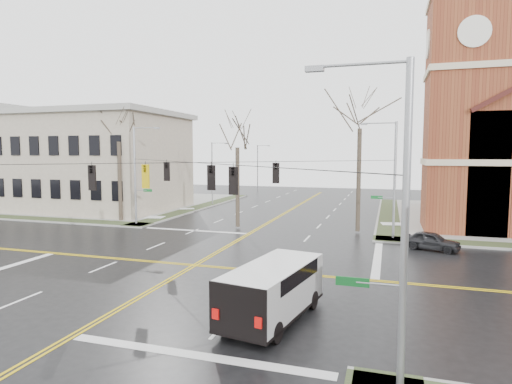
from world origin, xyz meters
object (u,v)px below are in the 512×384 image
(signal_pole_nw, at_px, (137,172))
(parked_car_a, at_px, (431,241))
(tree_nw_far, at_px, (119,136))
(signal_pole_se, at_px, (398,224))
(signal_pole_ne, at_px, (392,176))
(cargo_van, at_px, (275,286))
(streetlight_north_a, at_px, (213,171))
(tree_nw_near, at_px, (237,142))
(tree_ne, at_px, (360,122))
(streetlight_north_b, at_px, (258,166))

(signal_pole_nw, height_order, parked_car_a, signal_pole_nw)
(tree_nw_far, bearing_deg, signal_pole_se, -43.74)
(signal_pole_ne, distance_m, parked_car_a, 5.82)
(signal_pole_se, height_order, cargo_van, signal_pole_se)
(signal_pole_ne, height_order, cargo_van, signal_pole_ne)
(streetlight_north_a, bearing_deg, cargo_van, -63.24)
(tree_nw_far, bearing_deg, streetlight_north_a, 77.33)
(cargo_van, xyz_separation_m, tree_nw_near, (-8.56, 19.22, 6.38))
(cargo_van, relative_size, tree_ne, 0.48)
(signal_pole_ne, bearing_deg, tree_ne, 141.15)
(cargo_van, distance_m, parked_car_a, 16.81)
(signal_pole_ne, bearing_deg, signal_pole_se, -90.00)
(tree_nw_far, height_order, tree_ne, tree_ne)
(signal_pole_nw, bearing_deg, tree_nw_near, 7.43)
(signal_pole_se, distance_m, tree_nw_near, 27.71)
(signal_pole_se, distance_m, cargo_van, 7.70)
(tree_ne, bearing_deg, tree_nw_near, -175.02)
(cargo_van, xyz_separation_m, tree_nw_far, (-20.81, 19.28, 7.02))
(tree_ne, bearing_deg, tree_nw_far, -177.85)
(signal_pole_nw, relative_size, streetlight_north_b, 1.12)
(cargo_van, relative_size, parked_car_a, 1.62)
(streetlight_north_a, bearing_deg, signal_pole_ne, -36.90)
(streetlight_north_a, bearing_deg, signal_pole_nw, -92.32)
(signal_pole_nw, xyz_separation_m, tree_nw_far, (-2.75, 1.30, 3.40))
(streetlight_north_a, xyz_separation_m, tree_nw_far, (-3.42, -15.20, 3.88))
(streetlight_north_b, height_order, parked_car_a, streetlight_north_b)
(signal_pole_nw, relative_size, tree_nw_near, 0.85)
(streetlight_north_a, relative_size, parked_car_a, 2.10)
(signal_pole_ne, relative_size, streetlight_north_b, 1.12)
(signal_pole_nw, xyz_separation_m, parked_car_a, (25.34, -2.84, -4.30))
(tree_ne, bearing_deg, cargo_van, -95.42)
(signal_pole_ne, xyz_separation_m, cargo_van, (-4.58, -17.98, -3.63))
(signal_pole_nw, xyz_separation_m, cargo_van, (18.06, -17.98, -3.63))
(signal_pole_ne, xyz_separation_m, tree_nw_far, (-25.39, 1.30, 3.40))
(signal_pole_ne, relative_size, tree_nw_far, 0.78)
(streetlight_north_b, distance_m, cargo_van, 57.28)
(parked_car_a, bearing_deg, signal_pole_se, -168.55)
(signal_pole_ne, relative_size, signal_pole_se, 1.00)
(streetlight_north_a, distance_m, tree_nw_near, 17.93)
(streetlight_north_b, xyz_separation_m, tree_nw_far, (-3.42, -35.20, 3.88))
(tree_nw_near, bearing_deg, streetlight_north_a, 120.07)
(signal_pole_nw, xyz_separation_m, tree_ne, (19.97, 2.15, 4.39))
(parked_car_a, xyz_separation_m, tree_nw_far, (-28.09, 4.14, 7.70))
(streetlight_north_b, height_order, tree_nw_far, tree_nw_far)
(streetlight_north_a, height_order, tree_nw_near, tree_nw_near)
(signal_pole_ne, bearing_deg, parked_car_a, -46.52)
(cargo_van, bearing_deg, signal_pole_nw, 145.24)
(signal_pole_nw, height_order, tree_nw_near, tree_nw_near)
(tree_nw_near, bearing_deg, parked_car_a, -14.46)
(streetlight_north_b, distance_m, tree_ne, 39.70)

